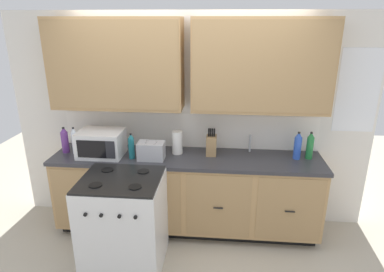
# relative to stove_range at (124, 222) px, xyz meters

# --- Properties ---
(ground_plane) EXTENTS (8.00, 8.00, 0.00)m
(ground_plane) POSITION_rel_stove_range_xyz_m (0.55, 0.33, -0.47)
(ground_plane) COLOR #B2A893
(wall_unit) EXTENTS (4.12, 0.40, 2.44)m
(wall_unit) POSITION_rel_stove_range_xyz_m (0.55, 0.83, 1.18)
(wall_unit) COLOR white
(wall_unit) RESTS_ON ground_plane
(counter_run) EXTENTS (2.95, 0.64, 0.92)m
(counter_run) POSITION_rel_stove_range_xyz_m (0.55, 0.63, 0.00)
(counter_run) COLOR black
(counter_run) RESTS_ON ground_plane
(stove_range) EXTENTS (0.76, 0.68, 0.95)m
(stove_range) POSITION_rel_stove_range_xyz_m (0.00, 0.00, 0.00)
(stove_range) COLOR white
(stove_range) RESTS_ON ground_plane
(microwave) EXTENTS (0.48, 0.37, 0.28)m
(microwave) POSITION_rel_stove_range_xyz_m (-0.38, 0.58, 0.59)
(microwave) COLOR white
(microwave) RESTS_ON counter_run
(toaster) EXTENTS (0.28, 0.18, 0.19)m
(toaster) POSITION_rel_stove_range_xyz_m (0.18, 0.52, 0.55)
(toaster) COLOR #B7B7BC
(toaster) RESTS_ON counter_run
(knife_block) EXTENTS (0.11, 0.14, 0.31)m
(knife_block) POSITION_rel_stove_range_xyz_m (0.82, 0.70, 0.57)
(knife_block) COLOR #9C794E
(knife_block) RESTS_ON counter_run
(sink_faucet) EXTENTS (0.02, 0.02, 0.20)m
(sink_faucet) POSITION_rel_stove_range_xyz_m (1.25, 0.84, 0.55)
(sink_faucet) COLOR #B2B5BA
(sink_faucet) RESTS_ON counter_run
(paper_towel_roll) EXTENTS (0.12, 0.12, 0.26)m
(paper_towel_roll) POSITION_rel_stove_range_xyz_m (0.44, 0.71, 0.58)
(paper_towel_roll) COLOR white
(paper_towel_roll) RESTS_ON counter_run
(bottle_violet) EXTENTS (0.08, 0.08, 0.30)m
(bottle_violet) POSITION_rel_stove_range_xyz_m (-0.82, 0.63, 0.59)
(bottle_violet) COLOR #663384
(bottle_violet) RESTS_ON counter_run
(bottle_green) EXTENTS (0.07, 0.07, 0.30)m
(bottle_green) POSITION_rel_stove_range_xyz_m (1.87, 0.70, 0.60)
(bottle_green) COLOR #237A38
(bottle_green) RESTS_ON counter_run
(bottle_teal) EXTENTS (0.07, 0.07, 0.28)m
(bottle_teal) POSITION_rel_stove_range_xyz_m (-0.03, 0.53, 0.59)
(bottle_teal) COLOR #1E707A
(bottle_teal) RESTS_ON counter_run
(bottle_clear) EXTENTS (0.06, 0.06, 0.31)m
(bottle_clear) POSITION_rel_stove_range_xyz_m (-0.70, 0.61, 0.60)
(bottle_clear) COLOR silver
(bottle_clear) RESTS_ON counter_run
(bottle_blue) EXTENTS (0.08, 0.08, 0.30)m
(bottle_blue) POSITION_rel_stove_range_xyz_m (1.74, 0.68, 0.60)
(bottle_blue) COLOR blue
(bottle_blue) RESTS_ON counter_run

